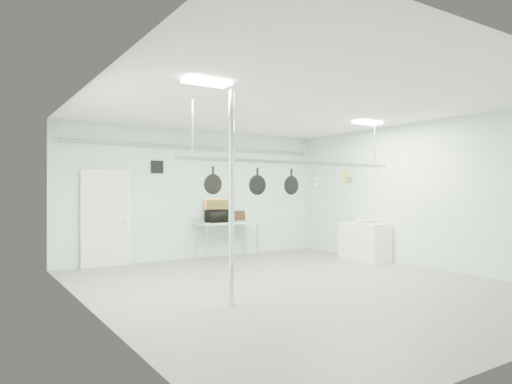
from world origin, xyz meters
TOP-DOWN VIEW (x-y plane):
  - floor at (0.00, 0.00)m, footprint 8.00×8.00m
  - ceiling at (0.00, 0.00)m, footprint 7.00×8.00m
  - back_wall at (0.00, 3.99)m, footprint 7.00×0.02m
  - right_wall at (3.49, 0.00)m, footprint 0.02×8.00m
  - door at (-2.30, 3.94)m, footprint 1.10×0.10m
  - wall_vent at (-1.10, 3.97)m, footprint 0.30×0.04m
  - conduit_pipe at (0.00, 3.90)m, footprint 6.60×0.07m
  - chrome_pole at (-1.70, -0.60)m, footprint 0.08×0.08m
  - prep_table at (0.60, 3.60)m, footprint 1.60×0.70m
  - side_cabinet at (3.15, 1.40)m, footprint 0.60×1.20m
  - pot_rack at (0.20, 0.30)m, footprint 4.80×0.06m
  - light_panel_left at (-2.20, -0.80)m, footprint 0.65×0.30m
  - light_panel_right at (2.40, 0.60)m, footprint 0.65×0.30m
  - microwave at (0.30, 3.54)m, footprint 0.59×0.43m
  - coffee_canister at (0.52, 3.55)m, footprint 0.20×0.20m
  - painting_large at (0.52, 3.90)m, footprint 0.79×0.20m
  - painting_small at (1.15, 3.90)m, footprint 0.30×0.09m
  - fruit_bowl at (3.20, 1.46)m, footprint 0.51×0.51m
  - skillet_left at (-1.53, 0.30)m, footprint 0.34×0.08m
  - skillet_mid at (-0.66, 0.30)m, footprint 0.35×0.06m
  - skillet_right at (0.09, 0.30)m, footprint 0.35×0.10m
  - whisk at (0.71, 0.30)m, footprint 0.20×0.20m
  - grater at (1.47, 0.30)m, footprint 0.10×0.04m
  - saucepan at (1.54, 0.30)m, footprint 0.15×0.09m
  - fruit_cluster at (3.20, 1.46)m, footprint 0.24×0.24m

SIDE VIEW (x-z plane):
  - floor at x=0.00m, z-range 0.00..0.00m
  - side_cabinet at x=3.15m, z-range 0.00..0.90m
  - prep_table at x=0.60m, z-range 0.38..1.28m
  - fruit_bowl at x=3.20m, z-range 0.90..1.00m
  - fruit_cluster at x=3.20m, z-range 0.94..1.03m
  - coffee_canister at x=0.52m, z-range 0.91..1.13m
  - painting_small at x=1.15m, z-range 0.90..1.16m
  - door at x=-2.30m, z-range -0.05..2.15m
  - microwave at x=0.30m, z-range 0.91..1.21m
  - painting_large at x=0.52m, z-range 0.90..1.49m
  - back_wall at x=0.00m, z-range 0.00..3.20m
  - right_wall at x=3.49m, z-range 0.00..3.20m
  - chrome_pole at x=-1.70m, z-range 0.00..3.20m
  - skillet_right at x=0.09m, z-range 1.60..2.09m
  - skillet_mid at x=-0.66m, z-range 1.60..2.09m
  - skillet_left at x=-1.53m, z-range 1.62..2.09m
  - whisk at x=0.71m, z-range 1.78..2.09m
  - saucepan at x=1.54m, z-range 1.84..2.09m
  - grater at x=1.47m, z-range 1.84..2.09m
  - pot_rack at x=0.20m, z-range 1.73..2.73m
  - wall_vent at x=-1.10m, z-range 2.10..2.40m
  - conduit_pipe at x=0.00m, z-range 2.71..2.79m
  - light_panel_left at x=-2.20m, z-range 3.14..3.19m
  - light_panel_right at x=2.40m, z-range 3.14..3.19m
  - ceiling at x=0.00m, z-range 3.18..3.20m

